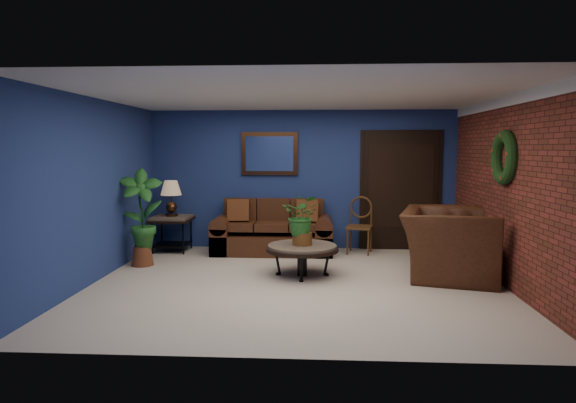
# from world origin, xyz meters

# --- Properties ---
(floor) EXTENTS (5.50, 5.50, 0.00)m
(floor) POSITION_xyz_m (0.00, 0.00, 0.00)
(floor) COLOR beige
(floor) RESTS_ON ground
(wall_back) EXTENTS (5.50, 0.04, 2.50)m
(wall_back) POSITION_xyz_m (0.00, 2.50, 1.25)
(wall_back) COLOR navy
(wall_back) RESTS_ON ground
(wall_left) EXTENTS (0.04, 5.00, 2.50)m
(wall_left) POSITION_xyz_m (-2.75, 0.00, 1.25)
(wall_left) COLOR navy
(wall_left) RESTS_ON ground
(wall_right_brick) EXTENTS (0.04, 5.00, 2.50)m
(wall_right_brick) POSITION_xyz_m (2.75, 0.00, 1.25)
(wall_right_brick) COLOR maroon
(wall_right_brick) RESTS_ON ground
(ceiling) EXTENTS (5.50, 5.00, 0.02)m
(ceiling) POSITION_xyz_m (0.00, 0.00, 2.50)
(ceiling) COLOR white
(ceiling) RESTS_ON wall_back
(crown_molding) EXTENTS (0.03, 5.00, 0.14)m
(crown_molding) POSITION_xyz_m (2.72, 0.00, 2.43)
(crown_molding) COLOR white
(crown_molding) RESTS_ON wall_right_brick
(wall_mirror) EXTENTS (1.02, 0.06, 0.77)m
(wall_mirror) POSITION_xyz_m (-0.60, 2.46, 1.72)
(wall_mirror) COLOR #462815
(wall_mirror) RESTS_ON wall_back
(closet_door) EXTENTS (1.44, 0.06, 2.18)m
(closet_door) POSITION_xyz_m (1.75, 2.47, 1.05)
(closet_door) COLOR black
(closet_door) RESTS_ON wall_back
(wreath) EXTENTS (0.16, 0.72, 0.72)m
(wreath) POSITION_xyz_m (2.69, 0.05, 1.70)
(wreath) COLOR black
(wreath) RESTS_ON wall_right_brick
(sofa) EXTENTS (2.07, 0.89, 0.93)m
(sofa) POSITION_xyz_m (-0.50, 2.08, 0.30)
(sofa) COLOR #462314
(sofa) RESTS_ON ground
(coffee_table) EXTENTS (1.04, 1.04, 0.45)m
(coffee_table) POSITION_xyz_m (0.06, 0.43, 0.39)
(coffee_table) COLOR #4C4743
(coffee_table) RESTS_ON ground
(end_table) EXTENTS (0.69, 0.69, 0.63)m
(end_table) POSITION_xyz_m (-2.30, 2.05, 0.48)
(end_table) COLOR #4C4743
(end_table) RESTS_ON ground
(table_lamp) EXTENTS (0.36, 0.36, 0.61)m
(table_lamp) POSITION_xyz_m (-2.30, 2.05, 1.02)
(table_lamp) COLOR #462815
(table_lamp) RESTS_ON end_table
(side_chair) EXTENTS (0.50, 0.50, 0.98)m
(side_chair) POSITION_xyz_m (1.01, 2.12, 0.55)
(side_chair) COLOR #553218
(side_chair) RESTS_ON ground
(armchair) EXTENTS (1.63, 1.76, 0.96)m
(armchair) POSITION_xyz_m (2.15, 0.51, 0.48)
(armchair) COLOR #462314
(armchair) RESTS_ON ground
(coffee_plant) EXTENTS (0.61, 0.55, 0.72)m
(coffee_plant) POSITION_xyz_m (0.06, 0.43, 0.84)
(coffee_plant) COLOR brown
(coffee_plant) RESTS_ON coffee_table
(floor_plant) EXTENTS (0.36, 0.30, 0.76)m
(floor_plant) POSITION_xyz_m (2.35, 1.79, 0.39)
(floor_plant) COLOR brown
(floor_plant) RESTS_ON ground
(tall_plant) EXTENTS (0.77, 0.63, 1.51)m
(tall_plant) POSITION_xyz_m (-2.45, 0.93, 0.82)
(tall_plant) COLOR brown
(tall_plant) RESTS_ON ground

